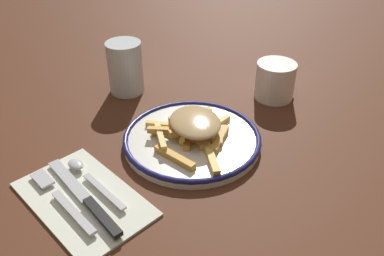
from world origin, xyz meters
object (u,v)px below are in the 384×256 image
(napkin, at_px, (83,198))
(fork, at_px, (62,200))
(water_glass, at_px, (125,67))
(salt_shaker, at_px, (125,63))
(plate, at_px, (192,139))
(knife, at_px, (88,201))
(coffee_mug, at_px, (277,81))
(fries_heap, at_px, (194,127))
(spoon, at_px, (86,175))

(napkin, height_order, fork, fork)
(water_glass, height_order, salt_shaker, water_glass)
(plate, relative_size, water_glass, 2.20)
(knife, distance_m, salt_shaker, 0.42)
(water_glass, distance_m, coffee_mug, 0.33)
(knife, bearing_deg, water_glass, 44.66)
(fork, distance_m, water_glass, 0.36)
(knife, bearing_deg, napkin, 86.24)
(plate, distance_m, napkin, 0.22)
(napkin, relative_size, fork, 1.25)
(napkin, xyz_separation_m, fork, (-0.03, 0.01, 0.01))
(fork, relative_size, coffee_mug, 1.61)
(napkin, relative_size, salt_shaker, 2.84)
(fries_heap, bearing_deg, spoon, 166.76)
(plate, height_order, salt_shaker, salt_shaker)
(knife, bearing_deg, coffee_mug, 0.55)
(fries_heap, distance_m, salt_shaker, 0.30)
(fries_heap, xyz_separation_m, coffee_mug, (0.24, -0.00, 0.01))
(knife, xyz_separation_m, spoon, (0.03, 0.05, 0.00))
(plate, height_order, fries_heap, fries_heap)
(plate, bearing_deg, fries_heap, -18.08)
(napkin, distance_m, fork, 0.03)
(napkin, xyz_separation_m, water_glass, (0.26, 0.23, 0.05))
(fries_heap, distance_m, coffee_mug, 0.24)
(fries_heap, xyz_separation_m, water_glass, (0.03, 0.25, 0.02))
(coffee_mug, bearing_deg, spoon, 173.63)
(fork, relative_size, spoon, 1.16)
(fries_heap, xyz_separation_m, spoon, (-0.20, 0.05, -0.02))
(fries_heap, relative_size, coffee_mug, 1.82)
(knife, bearing_deg, plate, 2.26)
(napkin, distance_m, water_glass, 0.35)
(fries_heap, distance_m, water_glass, 0.25)
(fries_heap, height_order, water_glass, water_glass)
(fries_heap, height_order, fork, fries_heap)
(napkin, relative_size, water_glass, 1.93)
(spoon, bearing_deg, plate, -13.14)
(plate, height_order, knife, plate)
(fries_heap, bearing_deg, water_glass, 82.98)
(plate, xyz_separation_m, napkin, (-0.22, 0.01, -0.01))
(fries_heap, xyz_separation_m, knife, (-0.23, -0.01, -0.02))
(fries_heap, bearing_deg, knife, -178.13)
(fries_heap, relative_size, knife, 0.95)
(plate, bearing_deg, salt_shaker, 77.16)
(fork, distance_m, spoon, 0.06)
(fries_heap, relative_size, water_glass, 1.75)
(spoon, relative_size, coffee_mug, 1.39)
(plate, relative_size, fork, 1.42)
(spoon, relative_size, water_glass, 1.33)
(napkin, distance_m, spoon, 0.05)
(plate, xyz_separation_m, salt_shaker, (0.07, 0.30, 0.03))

